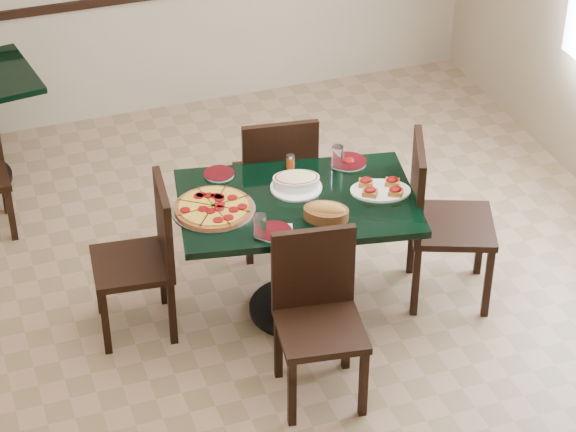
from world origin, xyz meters
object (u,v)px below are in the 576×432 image
object	(u,v)px
main_table	(297,228)
chair_near	(317,308)
bread_basket	(326,212)
bruschetta_platter	(381,188)
pepperoni_pizza	(214,208)
chair_far	(277,176)
lasagna_casserole	(296,181)
chair_left	(146,251)
chair_right	(437,213)

from	to	relation	value
main_table	chair_near	xyz separation A→B (m)	(-0.11, -0.61, -0.06)
bread_basket	bruschetta_platter	xyz separation A→B (m)	(0.37, 0.14, -0.02)
pepperoni_pizza	chair_far	bearing A→B (deg)	45.43
lasagna_casserole	bread_basket	size ratio (longest dim) A/B	0.99
main_table	lasagna_casserole	distance (m)	0.25
chair_left	lasagna_casserole	xyz separation A→B (m)	(0.84, -0.04, 0.29)
main_table	chair_near	world-z (taller)	chair_near
chair_near	lasagna_casserole	size ratio (longest dim) A/B	3.17
chair_far	main_table	bearing A→B (deg)	89.46
chair_near	bread_basket	size ratio (longest dim) A/B	3.16
main_table	lasagna_casserole	bearing A→B (deg)	83.63
chair_near	bread_basket	bearing A→B (deg)	72.21
pepperoni_pizza	lasagna_casserole	bearing A→B (deg)	7.05
main_table	chair_near	size ratio (longest dim) A/B	1.53
chair_far	pepperoni_pizza	xyz separation A→B (m)	(-0.54, -0.55, 0.24)
main_table	bruschetta_platter	distance (m)	0.50
bruschetta_platter	chair_far	bearing A→B (deg)	137.23
lasagna_casserole	bruschetta_platter	distance (m)	0.46
main_table	chair_far	distance (m)	0.60
chair_right	bruschetta_platter	distance (m)	0.40
chair_left	bruschetta_platter	world-z (taller)	chair_left
pepperoni_pizza	bread_basket	xyz separation A→B (m)	(0.53, -0.26, 0.02)
chair_right	pepperoni_pizza	distance (m)	1.26
chair_left	main_table	bearing A→B (deg)	85.61
chair_far	chair_near	distance (m)	1.22
lasagna_casserole	chair_right	bearing A→B (deg)	-1.62
chair_far	chair_right	xyz separation A→B (m)	(0.70, -0.70, 0.03)
chair_near	lasagna_casserole	xyz separation A→B (m)	(0.15, 0.72, 0.29)
bruschetta_platter	chair_left	bearing A→B (deg)	-171.19
main_table	chair_far	xyz separation A→B (m)	(0.09, 0.59, -0.04)
chair_far	bruschetta_platter	size ratio (longest dim) A/B	2.46
chair_near	lasagna_casserole	distance (m)	0.79
chair_right	main_table	bearing A→B (deg)	103.71
chair_far	pepperoni_pizza	bearing A→B (deg)	53.38
chair_left	pepperoni_pizza	distance (m)	0.46
lasagna_casserole	chair_far	bearing A→B (deg)	97.57
main_table	pepperoni_pizza	size ratio (longest dim) A/B	3.13
chair_left	pepperoni_pizza	bearing A→B (deg)	79.99
chair_far	lasagna_casserole	world-z (taller)	chair_far
chair_right	bruschetta_platter	world-z (taller)	chair_right
chair_near	pepperoni_pizza	xyz separation A→B (m)	(-0.34, 0.66, 0.26)
chair_far	chair_right	distance (m)	0.99
main_table	chair_left	world-z (taller)	chair_left
bread_basket	chair_left	bearing A→B (deg)	-171.82
chair_left	lasagna_casserole	size ratio (longest dim) A/B	3.15
lasagna_casserole	pepperoni_pizza	bearing A→B (deg)	-158.79
chair_near	bruschetta_platter	bearing A→B (deg)	51.92
chair_near	chair_left	distance (m)	1.03
chair_right	lasagna_casserole	world-z (taller)	chair_right
pepperoni_pizza	lasagna_casserole	distance (m)	0.49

